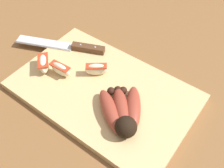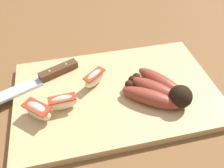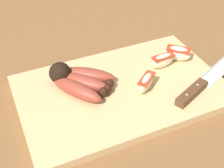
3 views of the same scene
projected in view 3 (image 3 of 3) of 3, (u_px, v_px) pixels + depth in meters
ground_plane at (128, 96)px, 0.72m from camera, size 6.00×6.00×0.00m
cutting_board at (122, 90)px, 0.72m from camera, size 0.47×0.30×0.02m
banana_bunch at (79, 80)px, 0.70m from camera, size 0.15×0.16×0.05m
chefs_knife at (202, 83)px, 0.71m from camera, size 0.27×0.14×0.02m
apple_wedge_near at (146, 82)px, 0.69m from camera, size 0.06×0.05×0.04m
apple_wedge_middle at (163, 60)px, 0.76m from camera, size 0.06×0.03×0.04m
apple_wedge_far at (178, 53)px, 0.78m from camera, size 0.07×0.06×0.04m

